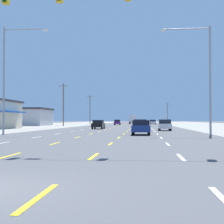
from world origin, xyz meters
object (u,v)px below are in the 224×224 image
at_px(sedan_inner_right_farther, 142,122).
at_px(hatchback_far_right_distant_b, 152,122).
at_px(hatchback_inner_right_near, 140,125).
at_px(hatchback_inner_left_far, 117,122).
at_px(streetlight_left_row_0, 8,72).
at_px(streetlight_right_row_0, 205,71).
at_px(sedan_inner_left_midfar, 98,124).
at_px(box_truck_center_turn_distant_a, 133,119).
at_px(sedan_inner_right_nearest, 141,127).
at_px(sedan_far_right_farthest, 153,122).
at_px(hatchback_far_right_mid, 165,125).

xyz_separation_m(sedan_inner_right_farther, hatchback_far_right_distant_b, (3.76, 19.88, 0.03)).
bearing_deg(hatchback_inner_right_near, hatchback_inner_left_far, 97.12).
bearing_deg(streetlight_left_row_0, streetlight_right_row_0, -0.00).
distance_m(sedan_inner_left_midfar, box_truck_center_turn_distant_a, 67.09).
bearing_deg(sedan_inner_right_nearest, sedan_far_right_farthest, 87.46).
bearing_deg(sedan_inner_left_midfar, sedan_inner_right_farther, 82.99).
bearing_deg(sedan_inner_right_nearest, hatchback_inner_right_near, 90.84).
distance_m(sedan_inner_right_farther, sedan_far_right_farthest, 3.82).
bearing_deg(streetlight_left_row_0, hatchback_inner_left_far, 84.79).
relative_size(sedan_inner_right_nearest, sedan_inner_left_midfar, 1.00).
distance_m(sedan_inner_left_midfar, streetlight_left_row_0, 24.31).
bearing_deg(hatchback_far_right_mid, streetlight_right_row_0, -78.98).
bearing_deg(sedan_inner_right_farther, streetlight_left_row_0, -99.43).
bearing_deg(sedan_inner_right_nearest, box_truck_center_turn_distant_a, 92.19).
bearing_deg(sedan_inner_right_nearest, hatchback_far_right_distant_b, 87.91).
bearing_deg(sedan_inner_left_midfar, hatchback_far_right_mid, -37.69).
distance_m(sedan_inner_right_farther, box_truck_center_turn_distant_a, 11.76).
relative_size(hatchback_inner_right_near, streetlight_right_row_0, 0.37).
relative_size(sedan_inner_right_nearest, box_truck_center_turn_distant_a, 0.62).
height_order(box_truck_center_turn_distant_a, streetlight_right_row_0, streetlight_right_row_0).
distance_m(sedan_inner_right_nearest, streetlight_left_row_0, 14.38).
bearing_deg(hatchback_inner_right_near, streetlight_left_row_0, -140.86).
xyz_separation_m(hatchback_inner_left_far, streetlight_left_row_0, (-6.09, -66.85, 5.46)).
height_order(sedan_far_right_farthest, streetlight_left_row_0, streetlight_left_row_0).
height_order(box_truck_center_turn_distant_a, hatchback_far_right_distant_b, box_truck_center_turn_distant_a).
bearing_deg(hatchback_far_right_distant_b, hatchback_inner_right_near, -92.41).
bearing_deg(streetlight_left_row_0, sedan_inner_right_farther, 80.57).
xyz_separation_m(sedan_inner_right_nearest, hatchback_far_right_mid, (3.19, 13.92, 0.03)).
xyz_separation_m(sedan_far_right_farthest, streetlight_left_row_0, (-16.74, -79.52, 5.49)).
bearing_deg(box_truck_center_turn_distant_a, streetlight_left_row_0, -96.26).
bearing_deg(streetlight_right_row_0, hatchback_inner_right_near, 120.32).
bearing_deg(hatchback_inner_left_far, hatchback_far_right_distant_b, 71.28).
relative_size(hatchback_inner_left_far, box_truck_center_turn_distant_a, 0.54).
bearing_deg(hatchback_far_right_mid, sedan_inner_left_midfar, 142.31).
bearing_deg(hatchback_far_right_distant_b, sedan_inner_right_nearest, -92.09).
bearing_deg(hatchback_inner_left_far, streetlight_left_row_0, -95.21).
xyz_separation_m(sedan_inner_right_nearest, hatchback_inner_right_near, (-0.14, 9.66, 0.03)).
distance_m(sedan_inner_right_nearest, hatchback_inner_left_far, 66.22).
bearing_deg(hatchback_inner_left_far, hatchback_far_right_mid, -78.72).
relative_size(hatchback_inner_right_near, hatchback_inner_left_far, 1.00).
bearing_deg(streetlight_left_row_0, sedan_inner_left_midfar, 74.83).
xyz_separation_m(hatchback_inner_right_near, hatchback_far_right_mid, (3.34, 4.26, 0.00)).
xyz_separation_m(sedan_inner_right_farther, sedan_far_right_farthest, (3.70, 0.95, 0.00)).
relative_size(hatchback_far_right_mid, box_truck_center_turn_distant_a, 0.54).
height_order(hatchback_inner_right_near, hatchback_far_right_distant_b, same).
bearing_deg(hatchback_far_right_mid, sedan_inner_right_nearest, -102.93).
distance_m(hatchback_far_right_mid, hatchback_inner_left_far, 52.93).
bearing_deg(sedan_far_right_farthest, streetlight_right_row_0, -88.11).
relative_size(hatchback_far_right_mid, hatchback_far_right_distant_b, 1.00).
bearing_deg(sedan_far_right_farthest, streetlight_left_row_0, -101.89).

